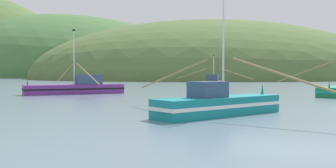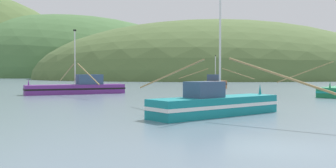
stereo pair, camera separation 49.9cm
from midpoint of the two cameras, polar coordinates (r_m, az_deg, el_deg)
The scene contains 6 objects.
ground_plane at distance 13.56m, azimuth 16.63°, elevation -9.39°, with size 600.00×600.00×0.00m, color slate.
hill_far_center at distance 161.60m, azimuth 6.99°, elevation 0.85°, with size 149.39×119.51×48.05m, color #516B38.
hill_mid_left at distance 238.99m, azimuth -15.30°, elevation 1.10°, with size 175.83×140.66×73.72m, color #47703D.
fishing_boat_purple at distance 46.47m, azimuth -13.25°, elevation -0.52°, with size 11.82×19.02×7.76m.
fishing_boat_teal at distance 22.85m, azimuth 7.81°, elevation -3.03°, with size 9.27×13.78×7.51m.
fishing_boat_brown at distance 58.79m, azimuth 7.43°, elevation -0.02°, with size 10.91×6.65×5.32m.
Camera 2 is at (-4.52, -12.45, 2.61)m, focal length 40.00 mm.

